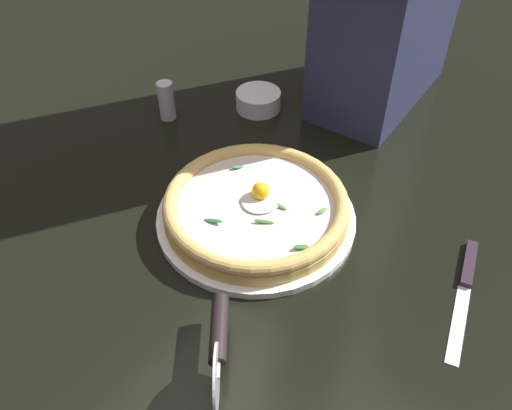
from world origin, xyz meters
The scene contains 7 objects.
ground_plane centered at (0.00, 0.00, -0.01)m, with size 2.40×2.40×0.03m, color black.
pizza_plate centered at (0.01, 0.04, 0.01)m, with size 0.32×0.32×0.01m, color white.
pizza centered at (0.02, 0.04, 0.03)m, with size 0.30×0.30×0.05m.
side_bowl centered at (0.28, 0.23, 0.02)m, with size 0.09×0.09×0.04m, color white.
pizza_cutter centered at (-0.22, -0.08, 0.04)m, with size 0.13×0.10×0.08m.
table_knife centered at (0.09, -0.28, 0.00)m, with size 0.22×0.07×0.01m.
pepper_shaker centered at (0.15, 0.36, 0.04)m, with size 0.03×0.03×0.08m, color silver.
Camera 1 is at (-0.47, -0.32, 0.60)m, focal length 36.49 mm.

